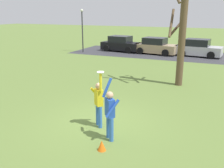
% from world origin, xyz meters
% --- Properties ---
extents(ground_plane, '(120.00, 120.00, 0.00)m').
position_xyz_m(ground_plane, '(0.00, 0.00, 0.00)').
color(ground_plane, olive).
extents(person_catcher, '(0.55, 0.56, 2.08)m').
position_xyz_m(person_catcher, '(0.13, -0.26, 0.98)').
color(person_catcher, '#3366B7').
rests_on(person_catcher, ground_plane).
extents(person_defender, '(0.65, 0.66, 2.05)m').
position_xyz_m(person_defender, '(0.89, -1.01, 0.98)').
color(person_defender, '#3366B7').
rests_on(person_defender, ground_plane).
extents(frisbee_disc, '(0.25, 0.25, 0.02)m').
position_xyz_m(frisbee_disc, '(0.29, -0.42, 2.09)').
color(frisbee_disc, white).
rests_on(frisbee_disc, person_catcher).
extents(parked_car_black, '(4.29, 2.41, 1.59)m').
position_xyz_m(parked_car_black, '(-5.60, 16.84, 0.73)').
color(parked_car_black, black).
rests_on(parked_car_black, ground_plane).
extents(parked_car_tan, '(4.29, 2.41, 1.59)m').
position_xyz_m(parked_car_tan, '(-1.87, 16.57, 0.73)').
color(parked_car_tan, tan).
rests_on(parked_car_tan, ground_plane).
extents(parked_car_silver, '(4.29, 2.41, 1.59)m').
position_xyz_m(parked_car_silver, '(2.08, 16.82, 0.73)').
color(parked_car_silver, '#BCBCC1').
rests_on(parked_car_silver, ground_plane).
extents(parking_strip, '(16.89, 6.40, 0.01)m').
position_xyz_m(parking_strip, '(-1.67, 16.71, 0.00)').
color(parking_strip, '#38383D').
rests_on(parking_strip, ground_plane).
extents(bare_tree_tall, '(1.84, 1.87, 7.28)m').
position_xyz_m(bare_tree_tall, '(1.92, 6.36, 3.30)').
color(bare_tree_tall, brown).
rests_on(bare_tree_tall, ground_plane).
extents(lamppost_by_lot, '(0.28, 0.28, 4.26)m').
position_xyz_m(lamppost_by_lot, '(-8.96, 14.71, 2.59)').
color(lamppost_by_lot, '#2D2D33').
rests_on(lamppost_by_lot, ground_plane).
extents(field_cone_orange, '(0.26, 0.26, 0.32)m').
position_xyz_m(field_cone_orange, '(0.94, -1.74, 0.16)').
color(field_cone_orange, orange).
rests_on(field_cone_orange, ground_plane).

